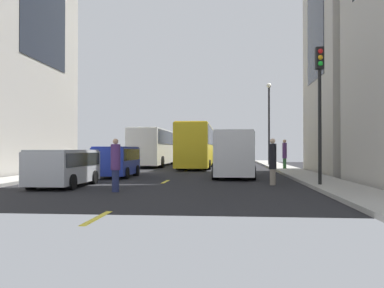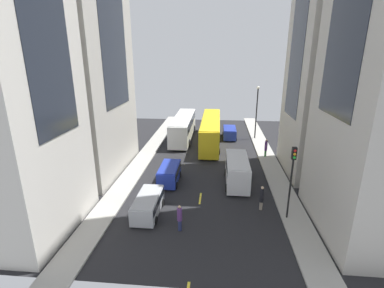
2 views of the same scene
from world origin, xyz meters
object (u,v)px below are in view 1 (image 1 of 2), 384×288
at_px(streetcar_yellow, 198,143).
at_px(pedestrian_crossing_mid, 116,164).
at_px(car_blue_1, 229,156).
at_px(car_blue_0, 117,159).
at_px(delivery_van_white, 233,151).
at_px(pedestrian_walking_far, 285,153).
at_px(car_silver_2, 64,165).
at_px(pedestrian_waiting_curb, 273,160).
at_px(traffic_light_near_corner, 320,89).
at_px(city_bus_white, 155,145).

relative_size(streetcar_yellow, pedestrian_crossing_mid, 7.27).
bearing_deg(car_blue_1, car_blue_0, -111.93).
bearing_deg(delivery_van_white, pedestrian_walking_far, 62.86).
xyz_separation_m(car_blue_1, pedestrian_walking_far, (4.10, -7.88, 0.35)).
xyz_separation_m(car_blue_0, car_blue_1, (6.38, 15.86, -0.07)).
height_order(car_silver_2, pedestrian_waiting_curb, pedestrian_waiting_curb).
distance_m(streetcar_yellow, car_blue_0, 13.70).
distance_m(streetcar_yellow, car_silver_2, 19.56).
xyz_separation_m(car_blue_0, traffic_light_near_corner, (10.04, -5.60, 3.07)).
distance_m(streetcar_yellow, traffic_light_near_corner, 19.93).
bearing_deg(pedestrian_crossing_mid, car_silver_2, -33.60).
bearing_deg(city_bus_white, pedestrian_waiting_curb, -65.90).
distance_m(car_blue_0, traffic_light_near_corner, 11.90).
bearing_deg(pedestrian_waiting_curb, streetcar_yellow, -118.40).
bearing_deg(car_silver_2, pedestrian_crossing_mid, -34.68).
bearing_deg(car_blue_1, city_bus_white, -174.53).
relative_size(car_silver_2, traffic_light_near_corner, 0.76).
bearing_deg(delivery_van_white, car_blue_0, -176.91).
distance_m(delivery_van_white, pedestrian_crossing_mid, 9.30).
height_order(pedestrian_walking_far, traffic_light_near_corner, traffic_light_near_corner).
bearing_deg(pedestrian_walking_far, delivery_van_white, 32.65).
height_order(delivery_van_white, pedestrian_walking_far, delivery_van_white).
bearing_deg(car_blue_1, car_silver_2, -107.99).
bearing_deg(pedestrian_waiting_curb, traffic_light_near_corner, 102.24).
bearing_deg(pedestrian_crossing_mid, car_blue_1, -99.23).
height_order(car_blue_0, car_silver_2, car_blue_0).
bearing_deg(car_blue_0, city_bus_white, 91.88).
bearing_deg(delivery_van_white, pedestrian_crossing_mid, -118.88).
bearing_deg(streetcar_yellow, delivery_van_white, -77.07).
xyz_separation_m(city_bus_white, pedestrian_waiting_curb, (8.76, -19.57, -0.91)).
bearing_deg(delivery_van_white, streetcar_yellow, 102.93).
relative_size(pedestrian_waiting_curb, pedestrian_crossing_mid, 1.04).
height_order(car_blue_1, traffic_light_near_corner, traffic_light_near_corner).
xyz_separation_m(city_bus_white, car_silver_2, (-0.18, -21.07, -1.08)).
bearing_deg(car_silver_2, streetcar_yellow, 77.26).
relative_size(car_blue_1, car_silver_2, 0.96).
bearing_deg(pedestrian_waiting_curb, delivery_van_white, -113.55).
distance_m(delivery_van_white, car_blue_0, 6.60).
xyz_separation_m(car_blue_0, pedestrian_walking_far, (10.48, 7.98, 0.29)).
xyz_separation_m(city_bus_white, pedestrian_walking_far, (10.98, -7.22, -0.71)).
relative_size(car_blue_0, traffic_light_near_corner, 0.72).
bearing_deg(city_bus_white, traffic_light_near_corner, -63.13).
bearing_deg(car_blue_1, traffic_light_near_corner, -80.33).
height_order(city_bus_white, delivery_van_white, city_bus_white).
bearing_deg(pedestrian_crossing_mid, pedestrian_waiting_curb, -150.01).
bearing_deg(car_blue_0, car_silver_2, -96.55).
height_order(city_bus_white, pedestrian_crossing_mid, city_bus_white).
relative_size(city_bus_white, car_blue_0, 3.14).
distance_m(streetcar_yellow, delivery_van_white, 13.16).
distance_m(car_blue_0, car_silver_2, 5.91).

